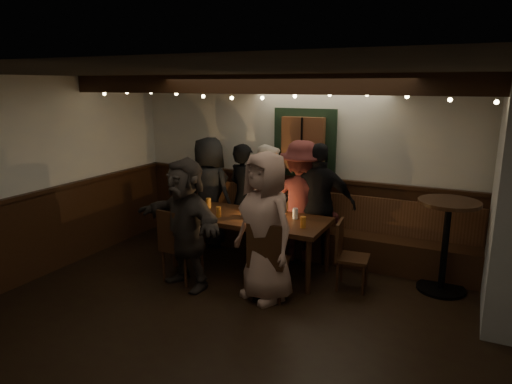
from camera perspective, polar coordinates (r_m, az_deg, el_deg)
The scene contains 13 objects.
room at distance 5.56m, azimuth 14.62°, elevation -1.87°, with size 6.02×5.01×2.62m.
dining_table at distance 6.16m, azimuth -0.84°, elevation -3.63°, with size 2.12×0.91×0.92m.
chair_near_left at distance 5.89m, azimuth -9.78°, elevation -6.19°, with size 0.46×0.46×0.96m.
chair_near_right at distance 5.35m, azimuth 1.44°, elevation -8.07°, with size 0.49×0.49×0.96m.
chair_end at distance 5.80m, azimuth 11.24°, elevation -7.21°, with size 0.42×0.42×0.86m.
high_top at distance 5.98m, azimuth 22.67°, elevation -4.92°, with size 0.72×0.72×1.15m.
person_a at distance 7.15m, azimuth -5.85°, elevation 0.04°, with size 0.83×0.54×1.71m, color black.
person_b at distance 7.00m, azimuth -1.53°, elevation -0.55°, with size 0.59×0.39×1.62m, color black.
person_c at distance 6.84m, azimuth 1.32°, elevation -0.82°, with size 0.79×0.62×1.63m, color silver.
person_d at distance 6.50m, azimuth 5.67°, elevation -1.18°, with size 1.12×0.64×1.73m, color #441919.
person_e at distance 6.41m, azimuth 7.91°, elevation -1.54°, with size 1.01×0.42×1.72m, color black.
person_f at distance 5.70m, azimuth -8.79°, elevation -3.87°, with size 1.52×0.49×1.64m, color #2C2522.
person_g at distance 5.29m, azimuth 1.19°, elevation -4.38°, with size 0.86×0.56×1.77m, color #9B7669.
Camera 1 is at (2.08, -3.86, 2.50)m, focal length 32.00 mm.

